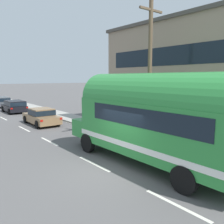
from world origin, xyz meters
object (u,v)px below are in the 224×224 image
(utility_pole, at_px, (150,69))
(car_third, at_px, (0,101))
(painted_bus, at_px, (161,116))
(car_lead, at_px, (41,116))
(car_second, at_px, (15,106))

(utility_pole, height_order, car_third, utility_pole)
(painted_bus, height_order, car_lead, painted_bus)
(utility_pole, xyz_separation_m, car_second, (-2.50, 18.06, -3.64))
(painted_bus, bearing_deg, car_second, 89.60)
(car_third, bearing_deg, painted_bus, -90.33)
(painted_bus, bearing_deg, car_third, 89.67)
(painted_bus, distance_m, car_third, 27.57)
(painted_bus, height_order, car_second, painted_bus)
(utility_pole, distance_m, car_lead, 10.58)
(utility_pole, height_order, car_second, utility_pole)
(painted_bus, xyz_separation_m, car_second, (0.15, 21.17, -1.52))
(car_third, bearing_deg, car_lead, -91.32)
(utility_pole, relative_size, car_second, 1.96)
(utility_pole, xyz_separation_m, car_third, (-2.49, 24.43, -3.64))
(utility_pole, bearing_deg, painted_bus, -130.45)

